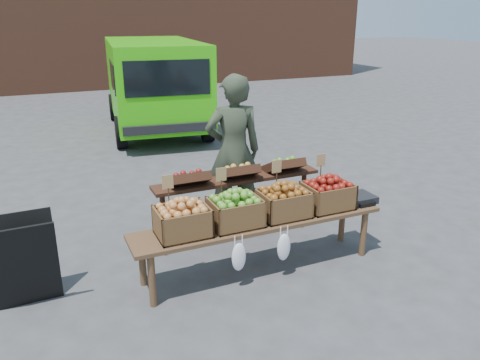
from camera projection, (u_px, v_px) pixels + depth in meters
name	position (u px, v px, depth m)	size (l,w,h in m)	color
ground	(181.00, 266.00, 5.07)	(80.00, 80.00, 0.00)	#444447
delivery_van	(154.00, 86.00, 10.71)	(2.07, 4.52, 2.02)	#34C80C
vendor	(233.00, 152.00, 5.83)	(0.70, 0.46, 1.93)	#323B2A
chalkboard_sign	(25.00, 261.00, 4.30)	(0.58, 0.32, 0.87)	black
back_table	(238.00, 200.00, 5.49)	(2.10, 0.44, 1.04)	#361D11
display_bench	(259.00, 245.00, 4.93)	(2.70, 0.56, 0.57)	#523722
crate_golden_apples	(183.00, 222.00, 4.47)	(0.50, 0.40, 0.28)	#B18A2C
crate_russet_pears	(235.00, 212.00, 4.68)	(0.50, 0.40, 0.28)	#34841D
crate_red_apples	(283.00, 204.00, 4.89)	(0.50, 0.40, 0.28)	brown
crate_green_apples	(328.00, 196.00, 5.10)	(0.50, 0.40, 0.28)	maroon
weighing_scale	(359.00, 198.00, 5.30)	(0.34, 0.30, 0.08)	black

